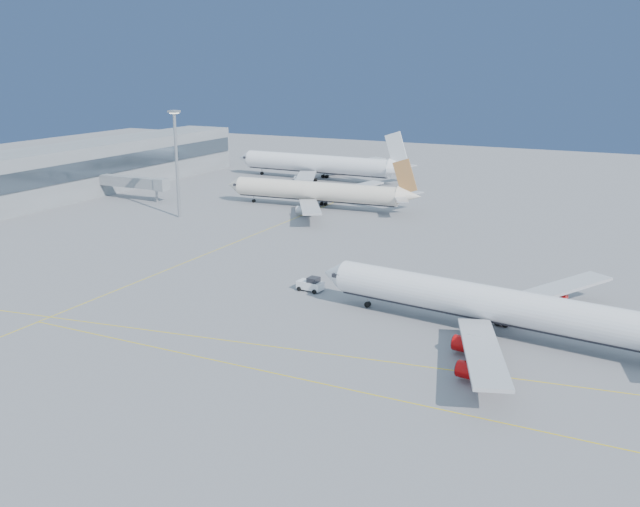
{
  "coord_description": "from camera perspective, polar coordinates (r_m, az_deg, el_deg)",
  "views": [
    {
      "loc": [
        46.02,
        -88.02,
        39.49
      ],
      "look_at": [
        -7.2,
        19.06,
        7.0
      ],
      "focal_mm": 40.0,
      "sensor_mm": 36.0,
      "label": 1
    }
  ],
  "objects": [
    {
      "name": "airliner_virgin",
      "position": [
        108.58,
        14.05,
        -4.06
      ],
      "size": [
        60.82,
        54.29,
        15.01
      ],
      "rotation": [
        0.0,
        0.0,
        -0.12
      ],
      "color": "white",
      "rests_on": "ground"
    },
    {
      "name": "ground",
      "position": [
        106.88,
        -1.1,
        -6.48
      ],
      "size": [
        500.0,
        500.0,
        0.0
      ],
      "primitive_type": "plane",
      "color": "slate",
      "rests_on": "ground"
    },
    {
      "name": "terminal",
      "position": [
        238.46,
        -16.47,
        6.88
      ],
      "size": [
        18.4,
        110.0,
        15.0
      ],
      "color": "gray",
      "rests_on": "ground"
    },
    {
      "name": "airliner_third",
      "position": [
        243.86,
        0.03,
        7.16
      ],
      "size": [
        66.19,
        61.15,
        17.78
      ],
      "rotation": [
        0.0,
        0.0,
        -0.02
      ],
      "color": "white",
      "rests_on": "ground"
    },
    {
      "name": "airliner_etihad",
      "position": [
        196.54,
        -0.01,
        4.97
      ],
      "size": [
        57.56,
        53.06,
        15.02
      ],
      "rotation": [
        0.0,
        0.0,
        0.07
      ],
      "color": "beige",
      "rests_on": "ground"
    },
    {
      "name": "jet_bridge",
      "position": [
        214.8,
        -14.45,
        5.53
      ],
      "size": [
        23.6,
        3.6,
        6.9
      ],
      "color": "gray",
      "rests_on": "ground"
    },
    {
      "name": "light_mast",
      "position": [
        186.74,
        -11.43,
        7.73
      ],
      "size": [
        2.37,
        2.37,
        27.38
      ],
      "color": "gray",
      "rests_on": "ground"
    },
    {
      "name": "pushback_tug",
      "position": [
        126.08,
        -0.74,
        -2.48
      ],
      "size": [
        4.73,
        3.12,
        2.56
      ],
      "rotation": [
        0.0,
        0.0,
        -0.08
      ],
      "color": "white",
      "rests_on": "ground"
    },
    {
      "name": "taxiway_lines",
      "position": [
        118.96,
        -6.0,
        -4.27
      ],
      "size": [
        118.86,
        140.0,
        0.02
      ],
      "color": "yellow",
      "rests_on": "ground"
    }
  ]
}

